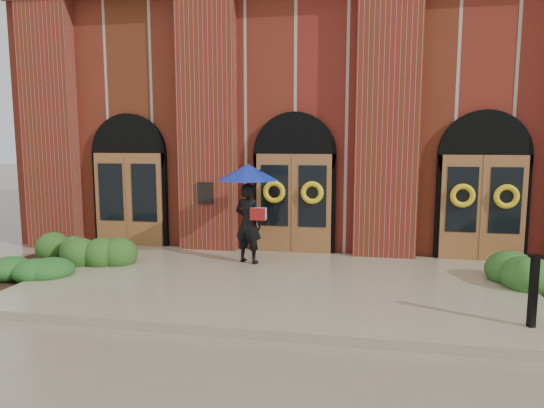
% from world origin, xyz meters
% --- Properties ---
extents(ground, '(90.00, 90.00, 0.00)m').
position_xyz_m(ground, '(0.00, 0.00, 0.00)').
color(ground, gray).
rests_on(ground, ground).
extents(landing, '(10.00, 5.30, 0.15)m').
position_xyz_m(landing, '(0.00, 0.15, 0.07)').
color(landing, gray).
rests_on(landing, ground).
extents(church_building, '(16.20, 12.53, 7.00)m').
position_xyz_m(church_building, '(0.00, 8.78, 3.50)').
color(church_building, maroon).
rests_on(church_building, ground).
extents(man_with_umbrella, '(1.83, 1.83, 2.30)m').
position_xyz_m(man_with_umbrella, '(-0.87, 1.45, 1.76)').
color(man_with_umbrella, black).
rests_on(man_with_umbrella, landing).
extents(metal_post, '(0.19, 0.19, 1.13)m').
position_xyz_m(metal_post, '(4.30, -1.59, 0.74)').
color(metal_post, black).
rests_on(metal_post, landing).
extents(hedge_wall_left, '(2.80, 1.12, 0.72)m').
position_xyz_m(hedge_wall_left, '(-5.20, 1.03, 0.36)').
color(hedge_wall_left, '#264C19').
rests_on(hedge_wall_left, ground).
extents(hedge_wall_right, '(2.82, 1.13, 0.72)m').
position_xyz_m(hedge_wall_right, '(5.20, 0.59, 0.36)').
color(hedge_wall_right, '#26521D').
rests_on(hedge_wall_right, ground).
extents(hedge_front_left, '(1.36, 1.17, 0.48)m').
position_xyz_m(hedge_front_left, '(-5.10, -0.62, 0.24)').
color(hedge_front_left, '#1F501B').
rests_on(hedge_front_left, ground).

